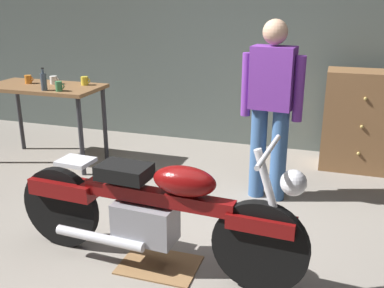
{
  "coord_description": "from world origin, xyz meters",
  "views": [
    {
      "loc": [
        1.1,
        -2.73,
        1.87
      ],
      "look_at": [
        -0.01,
        0.7,
        0.65
      ],
      "focal_mm": 41.56,
      "sensor_mm": 36.0,
      "label": 1
    }
  ],
  "objects": [
    {
      "name": "ground_plane",
      "position": [
        0.0,
        0.0,
        0.0
      ],
      "size": [
        12.0,
        12.0,
        0.0
      ],
      "primitive_type": "plane",
      "color": "gray"
    },
    {
      "name": "back_wall",
      "position": [
        0.0,
        2.8,
        1.55
      ],
      "size": [
        8.0,
        0.12,
        3.1
      ],
      "primitive_type": "cube",
      "color": "#56605B",
      "rests_on": "ground_plane"
    },
    {
      "name": "workbench",
      "position": [
        -1.99,
        1.44,
        0.79
      ],
      "size": [
        1.3,
        0.64,
        0.9
      ],
      "color": "brown",
      "rests_on": "ground_plane"
    },
    {
      "name": "motorcycle",
      "position": [
        -0.01,
        -0.17,
        0.45
      ],
      "size": [
        2.19,
        0.6,
        1.0
      ],
      "rotation": [
        0.0,
        0.0,
        -0.06
      ],
      "color": "black",
      "rests_on": "ground_plane"
    },
    {
      "name": "person_standing",
      "position": [
        0.58,
        1.23,
        0.93
      ],
      "size": [
        0.57,
        0.26,
        1.67
      ],
      "rotation": [
        0.0,
        0.0,
        3.02
      ],
      "color": "#3B6196",
      "rests_on": "ground_plane"
    },
    {
      "name": "wooden_dresser",
      "position": [
        1.42,
        2.3,
        0.55
      ],
      "size": [
        0.8,
        0.47,
        1.1
      ],
      "color": "brown",
      "rests_on": "ground_plane"
    },
    {
      "name": "drip_tray",
      "position": [
        0.02,
        -0.17,
        0.01
      ],
      "size": [
        0.56,
        0.4,
        0.01
      ],
      "primitive_type": "cube",
      "color": "olive",
      "rests_on": "ground_plane"
    },
    {
      "name": "mug_white_ceramic",
      "position": [
        -1.93,
        1.55,
        0.95
      ],
      "size": [
        0.11,
        0.08,
        0.09
      ],
      "color": "white",
      "rests_on": "workbench"
    },
    {
      "name": "mug_green_speckled",
      "position": [
        -1.64,
        1.22,
        0.95
      ],
      "size": [
        0.1,
        0.07,
        0.1
      ],
      "color": "#3D7F4C",
      "rests_on": "workbench"
    },
    {
      "name": "mug_yellow_tall",
      "position": [
        -1.56,
        1.6,
        0.95
      ],
      "size": [
        0.11,
        0.08,
        0.09
      ],
      "color": "yellow",
      "rests_on": "workbench"
    },
    {
      "name": "mug_orange_travel",
      "position": [
        -2.22,
        1.49,
        0.95
      ],
      "size": [
        0.11,
        0.08,
        0.09
      ],
      "color": "orange",
      "rests_on": "workbench"
    },
    {
      "name": "bottle",
      "position": [
        -1.82,
        1.21,
        1.0
      ],
      "size": [
        0.06,
        0.06,
        0.24
      ],
      "color": "#3F4C59",
      "rests_on": "workbench"
    }
  ]
}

